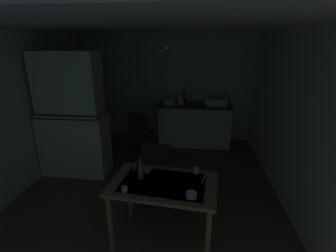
{
  "coord_description": "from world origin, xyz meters",
  "views": [
    {
      "loc": [
        0.63,
        -3.4,
        2.16
      ],
      "look_at": [
        0.26,
        -0.05,
        0.99
      ],
      "focal_mm": 26.05,
      "sensor_mm": 36.0,
      "label": 1
    }
  ],
  "objects": [
    {
      "name": "soup_bowl_small",
      "position": [
        0.64,
        -1.38,
        0.76
      ],
      "size": [
        0.11,
        0.11,
        0.05
      ],
      "primitive_type": "cylinder",
      "color": "white",
      "rests_on": "dining_table"
    },
    {
      "name": "wall_back",
      "position": [
        0.0,
        2.07,
        1.18
      ],
      "size": [
        3.91,
        0.1,
        2.35
      ],
      "primitive_type": "cube",
      "color": "beige",
      "rests_on": "ground"
    },
    {
      "name": "counter_cabinet",
      "position": [
        0.65,
        1.7,
        0.45
      ],
      "size": [
        1.54,
        0.64,
        0.89
      ],
      "color": "beige",
      "rests_on": "ground"
    },
    {
      "name": "hand_pump",
      "position": [
        0.41,
        1.74,
        1.06
      ],
      "size": [
        0.05,
        0.27,
        0.39
      ],
      "color": "#232328",
      "rests_on": "counter_cabinet"
    },
    {
      "name": "mug_tall",
      "position": [
        0.68,
        -0.92,
        0.77
      ],
      "size": [
        0.06,
        0.06,
        0.07
      ],
      "primitive_type": "cylinder",
      "color": "white",
      "rests_on": "dining_table"
    },
    {
      "name": "table_knife",
      "position": [
        0.77,
        -1.03,
        0.74
      ],
      "size": [
        0.07,
        0.2,
        0.0
      ],
      "primitive_type": "cube",
      "rotation": [
        0.0,
        0.0,
        4.44
      ],
      "color": "silver",
      "rests_on": "dining_table"
    },
    {
      "name": "ceiling_slab",
      "position": [
        0.0,
        0.0,
        2.4
      ],
      "size": [
        3.91,
        4.13,
        0.1
      ],
      "primitive_type": "cube",
      "color": "silver"
    },
    {
      "name": "serving_bowl_wide",
      "position": [
        0.11,
        -0.94,
        0.75
      ],
      "size": [
        0.11,
        0.11,
        0.03
      ],
      "primitive_type": "cylinder",
      "color": "tan",
      "rests_on": "dining_table"
    },
    {
      "name": "mixing_bowl_counter",
      "position": [
        0.11,
        1.65,
        0.94
      ],
      "size": [
        0.25,
        0.25,
        0.1
      ],
      "primitive_type": "cylinder",
      "color": "white",
      "rests_on": "counter_cabinet"
    },
    {
      "name": "teaspoon_near_bowl",
      "position": [
        -0.05,
        -0.88,
        0.74
      ],
      "size": [
        0.06,
        0.15,
        0.0
      ],
      "primitive_type": "cube",
      "rotation": [
        0.0,
        0.0,
        1.82
      ],
      "color": "beige",
      "rests_on": "dining_table"
    },
    {
      "name": "dining_table",
      "position": [
        0.33,
        -1.16,
        0.64
      ],
      "size": [
        1.21,
        0.81,
        0.74
      ],
      "color": "#9E6D48",
      "rests_on": "ground"
    },
    {
      "name": "teacup_cream",
      "position": [
        -0.03,
        -1.37,
        0.77
      ],
      "size": [
        0.06,
        0.06,
        0.06
      ],
      "primitive_type": "cylinder",
      "color": "beige",
      "rests_on": "dining_table"
    },
    {
      "name": "hutch_cabinet",
      "position": [
        -1.34,
        0.21,
        0.95
      ],
      "size": [
        1.09,
        0.48,
        2.04
      ],
      "color": "beige",
      "rests_on": "ground"
    },
    {
      "name": "wall_left",
      "position": [
        -1.95,
        0.0,
        1.18
      ],
      "size": [
        0.1,
        4.13,
        2.35
      ],
      "primitive_type": "cube",
      "color": "beige",
      "rests_on": "ground"
    },
    {
      "name": "glass_bottle",
      "position": [
        0.08,
        -1.1,
        0.83
      ],
      "size": [
        0.06,
        0.06,
        0.24
      ],
      "color": "olive",
      "rests_on": "dining_table"
    },
    {
      "name": "pendant_bulb",
      "position": [
        0.19,
        0.32,
        2.09
      ],
      "size": [
        0.08,
        0.08,
        0.08
      ],
      "primitive_type": "sphere",
      "color": "#F9EFCC"
    },
    {
      "name": "sink_basin",
      "position": [
        1.09,
        1.7,
        0.97
      ],
      "size": [
        0.44,
        0.34,
        0.15
      ],
      "color": "silver",
      "rests_on": "counter_cabinet"
    },
    {
      "name": "chair_by_counter",
      "position": [
        -0.4,
        1.02,
        0.48
      ],
      "size": [
        0.46,
        0.46,
        0.9
      ],
      "color": "black",
      "rests_on": "ground"
    },
    {
      "name": "chair_far_side",
      "position": [
        0.2,
        -0.59,
        0.51
      ],
      "size": [
        0.45,
        0.45,
        0.99
      ],
      "color": "#31241C",
      "rests_on": "ground"
    },
    {
      "name": "stoneware_crock",
      "position": [
        0.36,
        1.69,
        0.97
      ],
      "size": [
        0.12,
        0.12,
        0.16
      ],
      "primitive_type": "cylinder",
      "color": "beige",
      "rests_on": "counter_cabinet"
    },
    {
      "name": "ground_plane",
      "position": [
        0.0,
        0.0,
        0.0
      ],
      "size": [
        5.03,
        5.03,
        0.0
      ],
      "primitive_type": "plane",
      "color": "brown"
    },
    {
      "name": "wall_right",
      "position": [
        1.95,
        0.0,
        1.18
      ],
      "size": [
        0.1,
        4.13,
        2.35
      ],
      "primitive_type": "cube",
      "color": "beige",
      "rests_on": "ground"
    }
  ]
}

